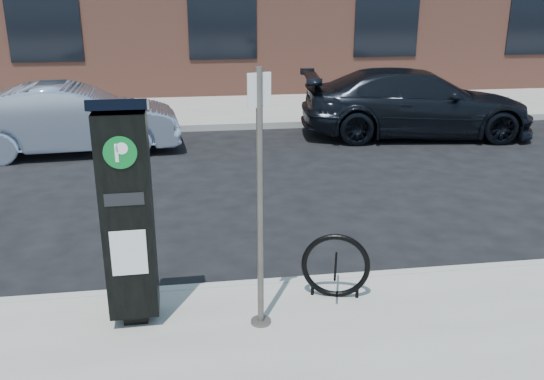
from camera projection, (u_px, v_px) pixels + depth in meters
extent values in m
plane|color=black|center=(302.00, 290.00, 6.31)|extent=(120.00, 120.00, 0.00)
cube|color=gray|center=(220.00, 88.00, 19.39)|extent=(60.00, 12.00, 0.15)
cube|color=#9E9B93|center=(303.00, 285.00, 6.27)|extent=(60.00, 0.12, 0.16)
cube|color=#9E9B93|center=(236.00, 127.00, 13.79)|extent=(60.00, 0.12, 0.16)
cube|color=black|center=(136.00, 313.00, 5.46)|extent=(0.23, 0.23, 0.11)
cube|color=black|center=(128.00, 215.00, 5.14)|extent=(0.45, 0.40, 1.89)
cube|color=black|center=(118.00, 106.00, 4.82)|extent=(0.50, 0.44, 0.17)
cylinder|color=#07581E|center=(120.00, 153.00, 4.75)|extent=(0.28, 0.02, 0.28)
cube|color=white|center=(120.00, 153.00, 4.75)|extent=(0.10, 0.01, 0.16)
cube|color=silver|center=(129.00, 253.00, 5.04)|extent=(0.31, 0.02, 0.42)
cube|color=black|center=(124.00, 199.00, 4.88)|extent=(0.33, 0.02, 0.11)
cylinder|color=#4A4542|center=(261.00, 321.00, 5.41)|extent=(0.19, 0.19, 0.03)
cylinder|color=#4A4542|center=(260.00, 204.00, 5.03)|extent=(0.06, 0.06, 2.38)
cube|color=silver|center=(259.00, 90.00, 4.71)|extent=(0.20, 0.08, 0.29)
torus|color=black|center=(336.00, 266.00, 5.78)|extent=(0.68, 0.25, 0.69)
cylinder|color=black|center=(312.00, 289.00, 5.90)|extent=(0.03, 0.03, 0.14)
cylinder|color=black|center=(357.00, 291.00, 5.84)|extent=(0.03, 0.03, 0.14)
imported|color=#A1B1CC|center=(72.00, 119.00, 11.59)|extent=(4.34, 1.82, 1.39)
imported|color=black|center=(416.00, 103.00, 13.01)|extent=(5.40, 2.73, 1.50)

